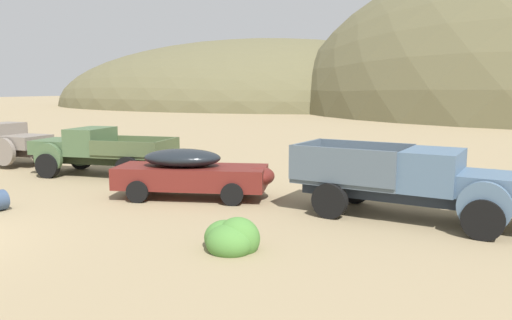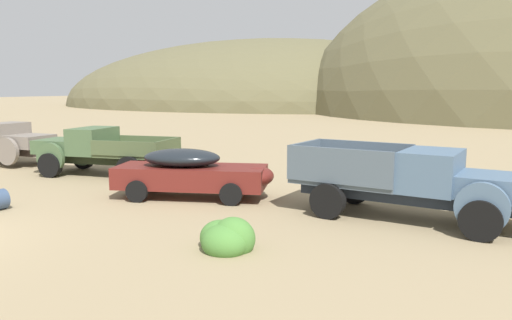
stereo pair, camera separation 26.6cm
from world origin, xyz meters
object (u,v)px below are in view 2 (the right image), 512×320
(truck_chalk_blue, at_px, (424,183))
(truck_primer_gray, at_px, (5,142))
(car_oxblood, at_px, (195,172))
(truck_weathered_green, at_px, (95,150))

(truck_chalk_blue, bearing_deg, truck_primer_gray, 179.56)
(car_oxblood, bearing_deg, truck_weathered_green, 145.06)
(truck_primer_gray, height_order, truck_chalk_blue, truck_chalk_blue)
(truck_weathered_green, distance_m, truck_chalk_blue, 12.99)
(truck_chalk_blue, bearing_deg, truck_weathered_green, 178.32)
(truck_weathered_green, relative_size, car_oxblood, 1.13)
(truck_weathered_green, distance_m, car_oxblood, 6.27)
(truck_weathered_green, height_order, car_oxblood, truck_weathered_green)
(truck_weathered_green, bearing_deg, car_oxblood, 152.43)
(truck_primer_gray, bearing_deg, car_oxblood, -13.34)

